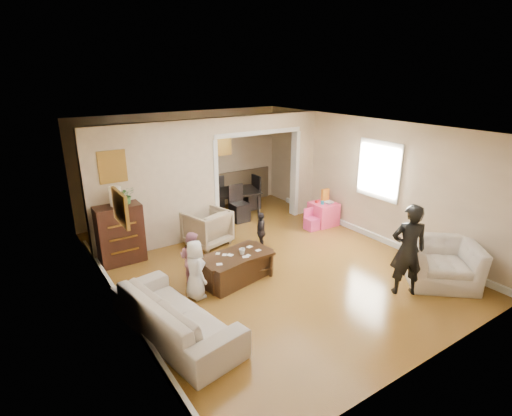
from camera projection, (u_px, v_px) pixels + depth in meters
floor at (262, 261)px, 7.77m from camera, size 7.00×7.00×0.00m
partition_left at (156, 187)px, 8.05m from camera, size 2.75×0.18×2.60m
partition_right at (302, 164)px, 10.07m from camera, size 0.55×0.18×2.60m
partition_header at (257, 123)px, 8.98m from camera, size 2.22×0.18×0.35m
window_pane at (379, 170)px, 8.39m from camera, size 0.03×0.95×1.10m
framed_art_partition at (112, 167)px, 7.36m from camera, size 0.45×0.03×0.55m
framed_art_sofa_wall at (120, 208)px, 5.30m from camera, size 0.03×0.55×0.40m
framed_art_alcove at (223, 144)px, 10.50m from camera, size 0.45×0.03×0.55m
sofa at (175, 314)px, 5.53m from camera, size 1.23×2.32×0.64m
armchair_back at (207, 227)px, 8.44m from camera, size 1.00×1.02×0.77m
armchair_front at (441, 263)px, 6.90m from camera, size 1.54×1.52×0.75m
dresser at (120, 234)px, 7.60m from camera, size 0.84×0.47×1.15m
table_lamp at (115, 196)px, 7.35m from camera, size 0.22×0.22×0.36m
potted_plant at (126, 195)px, 7.46m from camera, size 0.30×0.26×0.33m
coffee_table at (236, 267)px, 7.04m from camera, size 1.38×0.89×0.48m
coffee_cup at (242, 252)px, 6.96m from camera, size 0.13×0.13×0.10m
play_table at (323, 214)px, 9.58m from camera, size 0.59×0.59×0.55m
cereal_box at (325, 195)px, 9.58m from camera, size 0.20×0.08×0.30m
cyan_cup at (322, 203)px, 9.38m from camera, size 0.08×0.08×0.08m
toy_block at (317, 202)px, 9.51m from camera, size 0.09×0.08×0.05m
play_bowl at (329, 203)px, 9.41m from camera, size 0.22×0.22×0.05m
dining_table at (227, 203)px, 10.30m from camera, size 1.86×1.31×0.59m
adult_person at (408, 250)px, 6.43m from camera, size 0.68×0.63×1.57m
child_kneel_a at (195, 270)px, 6.40m from camera, size 0.33×0.50×1.00m
child_kneel_b at (192, 258)px, 6.84m from camera, size 0.55×0.59×0.96m
child_toddler at (261, 232)px, 8.13m from camera, size 0.46×0.51×0.84m
craft_papers at (237, 254)px, 6.98m from camera, size 0.95×0.49×0.00m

